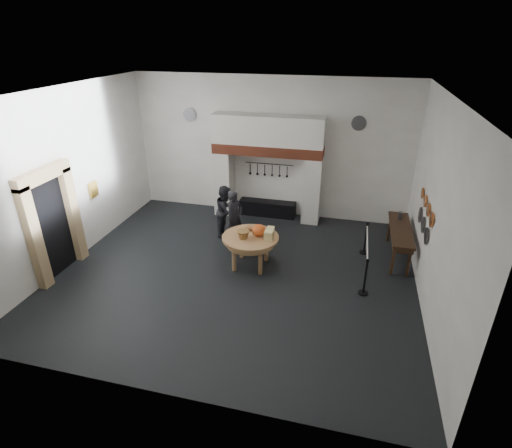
% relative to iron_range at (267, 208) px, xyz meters
% --- Properties ---
extents(floor, '(9.00, 8.00, 0.02)m').
position_rel_iron_range_xyz_m(floor, '(0.00, -3.72, -0.25)').
color(floor, black).
rests_on(floor, ground).
extents(ceiling, '(9.00, 8.00, 0.02)m').
position_rel_iron_range_xyz_m(ceiling, '(0.00, -3.72, 4.25)').
color(ceiling, silver).
rests_on(ceiling, wall_back).
extents(wall_back, '(9.00, 0.02, 4.50)m').
position_rel_iron_range_xyz_m(wall_back, '(0.00, 0.28, 2.00)').
color(wall_back, white).
rests_on(wall_back, floor).
extents(wall_front, '(9.00, 0.02, 4.50)m').
position_rel_iron_range_xyz_m(wall_front, '(0.00, -7.72, 2.00)').
color(wall_front, white).
rests_on(wall_front, floor).
extents(wall_left, '(0.02, 8.00, 4.50)m').
position_rel_iron_range_xyz_m(wall_left, '(-4.50, -3.72, 2.00)').
color(wall_left, white).
rests_on(wall_left, floor).
extents(wall_right, '(0.02, 8.00, 4.50)m').
position_rel_iron_range_xyz_m(wall_right, '(4.50, -3.72, 2.00)').
color(wall_right, white).
rests_on(wall_right, floor).
extents(chimney_pier_left, '(0.55, 0.70, 2.15)m').
position_rel_iron_range_xyz_m(chimney_pier_left, '(-1.48, -0.07, 0.82)').
color(chimney_pier_left, silver).
rests_on(chimney_pier_left, floor).
extents(chimney_pier_right, '(0.55, 0.70, 2.15)m').
position_rel_iron_range_xyz_m(chimney_pier_right, '(1.48, -0.07, 0.82)').
color(chimney_pier_right, silver).
rests_on(chimney_pier_right, floor).
extents(hearth_brick_band, '(3.50, 0.72, 0.32)m').
position_rel_iron_range_xyz_m(hearth_brick_band, '(0.00, -0.07, 2.06)').
color(hearth_brick_band, '#9E442B').
rests_on(hearth_brick_band, chimney_pier_left).
extents(chimney_hood, '(3.50, 0.70, 0.90)m').
position_rel_iron_range_xyz_m(chimney_hood, '(0.00, -0.07, 2.67)').
color(chimney_hood, silver).
rests_on(chimney_hood, hearth_brick_band).
extents(iron_range, '(1.90, 0.45, 0.50)m').
position_rel_iron_range_xyz_m(iron_range, '(0.00, 0.00, 0.00)').
color(iron_range, black).
rests_on(iron_range, floor).
extents(utensil_rail, '(1.60, 0.02, 0.02)m').
position_rel_iron_range_xyz_m(utensil_rail, '(0.00, 0.20, 1.50)').
color(utensil_rail, black).
rests_on(utensil_rail, wall_back).
extents(door_recess, '(0.04, 1.10, 2.50)m').
position_rel_iron_range_xyz_m(door_recess, '(-4.47, -4.72, 1.00)').
color(door_recess, black).
rests_on(door_recess, floor).
extents(door_jamb_near, '(0.22, 0.30, 2.60)m').
position_rel_iron_range_xyz_m(door_jamb_near, '(-4.38, -5.42, 1.05)').
color(door_jamb_near, tan).
rests_on(door_jamb_near, floor).
extents(door_jamb_far, '(0.22, 0.30, 2.60)m').
position_rel_iron_range_xyz_m(door_jamb_far, '(-4.38, -4.02, 1.05)').
color(door_jamb_far, tan).
rests_on(door_jamb_far, floor).
extents(door_lintel, '(0.22, 1.70, 0.30)m').
position_rel_iron_range_xyz_m(door_lintel, '(-4.38, -4.72, 2.40)').
color(door_lintel, tan).
rests_on(door_lintel, door_jamb_near).
extents(wall_plaque, '(0.05, 0.34, 0.44)m').
position_rel_iron_range_xyz_m(wall_plaque, '(-4.45, -2.92, 1.35)').
color(wall_plaque, gold).
rests_on(wall_plaque, wall_left).
extents(work_table, '(1.86, 1.86, 0.07)m').
position_rel_iron_range_xyz_m(work_table, '(0.27, -3.27, 0.59)').
color(work_table, tan).
rests_on(work_table, floor).
extents(pumpkin, '(0.36, 0.36, 0.31)m').
position_rel_iron_range_xyz_m(pumpkin, '(0.47, -3.17, 0.78)').
color(pumpkin, '#D6491E').
rests_on(pumpkin, work_table).
extents(cheese_block_big, '(0.22, 0.22, 0.24)m').
position_rel_iron_range_xyz_m(cheese_block_big, '(0.77, -3.32, 0.74)').
color(cheese_block_big, '#DBC983').
rests_on(cheese_block_big, work_table).
extents(cheese_block_small, '(0.18, 0.18, 0.20)m').
position_rel_iron_range_xyz_m(cheese_block_small, '(0.75, -3.02, 0.72)').
color(cheese_block_small, '#F7DE94').
rests_on(cheese_block_small, work_table).
extents(wicker_basket, '(0.40, 0.40, 0.22)m').
position_rel_iron_range_xyz_m(wicker_basket, '(0.12, -3.42, 0.73)').
color(wicker_basket, '#936236').
rests_on(wicker_basket, work_table).
extents(bread_loaf, '(0.31, 0.18, 0.13)m').
position_rel_iron_range_xyz_m(bread_loaf, '(0.17, -2.92, 0.69)').
color(bread_loaf, '#A76E3B').
rests_on(bread_loaf, work_table).
extents(visitor_near, '(0.62, 0.70, 1.62)m').
position_rel_iron_range_xyz_m(visitor_near, '(-0.51, -2.12, 0.56)').
color(visitor_near, black).
rests_on(visitor_near, floor).
extents(visitor_far, '(0.61, 0.78, 1.59)m').
position_rel_iron_range_xyz_m(visitor_far, '(-0.91, -1.72, 0.55)').
color(visitor_far, '#222327').
rests_on(visitor_far, floor).
extents(side_table, '(0.55, 2.20, 0.06)m').
position_rel_iron_range_xyz_m(side_table, '(4.10, -1.88, 0.62)').
color(side_table, '#382414').
rests_on(side_table, floor).
extents(pewter_jug, '(0.12, 0.12, 0.22)m').
position_rel_iron_range_xyz_m(pewter_jug, '(4.10, -1.28, 0.76)').
color(pewter_jug, '#505055').
rests_on(pewter_jug, side_table).
extents(copper_pan_a, '(0.03, 0.34, 0.34)m').
position_rel_iron_range_xyz_m(copper_pan_a, '(4.46, -3.52, 1.70)').
color(copper_pan_a, '#C6662D').
rests_on(copper_pan_a, wall_right).
extents(copper_pan_b, '(0.03, 0.32, 0.32)m').
position_rel_iron_range_xyz_m(copper_pan_b, '(4.46, -2.97, 1.70)').
color(copper_pan_b, '#C6662D').
rests_on(copper_pan_b, wall_right).
extents(copper_pan_c, '(0.03, 0.30, 0.30)m').
position_rel_iron_range_xyz_m(copper_pan_c, '(4.46, -2.42, 1.70)').
color(copper_pan_c, '#C6662D').
rests_on(copper_pan_c, wall_right).
extents(copper_pan_d, '(0.03, 0.28, 0.28)m').
position_rel_iron_range_xyz_m(copper_pan_d, '(4.46, -1.87, 1.70)').
color(copper_pan_d, '#C6662D').
rests_on(copper_pan_d, wall_right).
extents(pewter_plate_left, '(0.03, 0.40, 0.40)m').
position_rel_iron_range_xyz_m(pewter_plate_left, '(4.46, -3.32, 1.20)').
color(pewter_plate_left, '#4C4C51').
rests_on(pewter_plate_left, wall_right).
extents(pewter_plate_mid, '(0.03, 0.40, 0.40)m').
position_rel_iron_range_xyz_m(pewter_plate_mid, '(4.46, -2.72, 1.20)').
color(pewter_plate_mid, '#4C4C51').
rests_on(pewter_plate_mid, wall_right).
extents(pewter_plate_right, '(0.03, 0.40, 0.40)m').
position_rel_iron_range_xyz_m(pewter_plate_right, '(4.46, -2.12, 1.20)').
color(pewter_plate_right, '#4C4C51').
rests_on(pewter_plate_right, wall_right).
extents(pewter_plate_back_left, '(0.44, 0.03, 0.44)m').
position_rel_iron_range_xyz_m(pewter_plate_back_left, '(-2.70, 0.24, 2.95)').
color(pewter_plate_back_left, '#4C4C51').
rests_on(pewter_plate_back_left, wall_back).
extents(pewter_plate_back_right, '(0.44, 0.03, 0.44)m').
position_rel_iron_range_xyz_m(pewter_plate_back_right, '(2.70, 0.24, 2.95)').
color(pewter_plate_back_right, '#4C4C51').
rests_on(pewter_plate_back_right, wall_back).
extents(barrier_post_near, '(0.05, 0.05, 0.90)m').
position_rel_iron_range_xyz_m(barrier_post_near, '(3.22, -3.85, 0.20)').
color(barrier_post_near, black).
rests_on(barrier_post_near, floor).
extents(barrier_post_far, '(0.05, 0.05, 0.90)m').
position_rel_iron_range_xyz_m(barrier_post_far, '(3.22, -1.85, 0.20)').
color(barrier_post_far, black).
rests_on(barrier_post_far, floor).
extents(barrier_rope, '(0.04, 2.00, 0.04)m').
position_rel_iron_range_xyz_m(barrier_rope, '(3.22, -2.85, 0.60)').
color(barrier_rope, white).
rests_on(barrier_rope, barrier_post_near).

